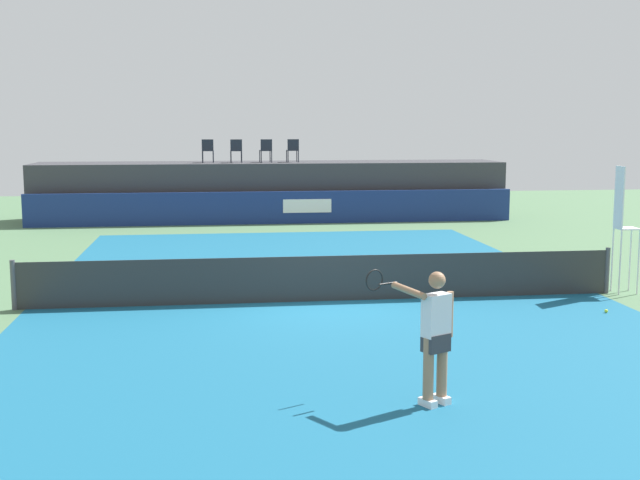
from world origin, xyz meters
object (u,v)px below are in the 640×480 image
at_px(spectator_chair_right, 293,149).
at_px(net_post_near, 13,285).
at_px(spectator_chair_far_left, 208,150).
at_px(tennis_player, 434,333).
at_px(tennis_ball, 606,311).
at_px(umpire_chair, 622,221).
at_px(spectator_chair_center, 266,150).
at_px(net_post_far, 607,271).
at_px(spectator_chair_left, 236,150).

distance_m(spectator_chair_right, net_post_near, 16.82).
bearing_deg(spectator_chair_far_left, tennis_player, -82.12).
height_order(spectator_chair_far_left, tennis_ball, spectator_chair_far_left).
bearing_deg(umpire_chair, tennis_ball, -123.65).
xyz_separation_m(umpire_chair, tennis_ball, (-1.19, -1.79, -1.55)).
relative_size(spectator_chair_far_left, spectator_chair_center, 1.00).
xyz_separation_m(umpire_chair, net_post_far, (-0.30, -0.01, -1.09)).
distance_m(spectator_chair_far_left, spectator_chair_center, 2.22).
distance_m(spectator_chair_far_left, net_post_far, 17.58).
height_order(spectator_chair_left, spectator_chair_center, same).
bearing_deg(net_post_far, umpire_chair, 1.29).
xyz_separation_m(spectator_chair_right, umpire_chair, (5.67, -15.12, -1.11)).
xyz_separation_m(spectator_chair_far_left, spectator_chair_center, (2.21, -0.16, 0.00)).
bearing_deg(spectator_chair_center, tennis_ball, -71.77).
height_order(spectator_chair_far_left, net_post_near, spectator_chair_far_left).
bearing_deg(tennis_player, spectator_chair_center, 92.07).
xyz_separation_m(spectator_chair_far_left, umpire_chair, (8.93, -15.15, -1.11)).
bearing_deg(spectator_chair_left, tennis_player, -84.89).
xyz_separation_m(net_post_near, tennis_ball, (11.51, -1.78, -0.46)).
distance_m(spectator_chair_far_left, umpire_chair, 17.62).
xyz_separation_m(spectator_chair_far_left, net_post_near, (-3.77, -15.15, -2.19)).
height_order(spectator_chair_center, net_post_near, spectator_chair_center).
relative_size(umpire_chair, net_post_far, 2.76).
distance_m(net_post_far, tennis_player, 8.57).
bearing_deg(tennis_player, net_post_far, 48.76).
bearing_deg(spectator_chair_far_left, spectator_chair_center, -4.21).
distance_m(spectator_chair_left, net_post_near, 15.88).
bearing_deg(tennis_ball, tennis_player, -135.58).
xyz_separation_m(spectator_chair_right, tennis_ball, (4.48, -16.91, -2.66)).
xyz_separation_m(spectator_chair_far_left, net_post_far, (8.63, -15.15, -2.19)).
relative_size(spectator_chair_left, tennis_player, 0.50).
bearing_deg(spectator_chair_center, spectator_chair_left, -178.82).
bearing_deg(tennis_player, net_post_near, 136.39).
xyz_separation_m(spectator_chair_left, tennis_player, (1.91, -21.41, -1.73)).
bearing_deg(spectator_chair_left, spectator_chair_center, 1.18).
xyz_separation_m(spectator_chair_left, spectator_chair_center, (1.14, 0.02, 0.00)).
height_order(spectator_chair_far_left, net_post_far, spectator_chair_far_left).
relative_size(spectator_chair_far_left, tennis_player, 0.50).
bearing_deg(tennis_player, spectator_chair_right, 89.27).
xyz_separation_m(spectator_chair_center, umpire_chair, (6.72, -14.99, -1.11)).
distance_m(umpire_chair, tennis_player, 8.79).
bearing_deg(spectator_chair_center, umpire_chair, -65.86).
bearing_deg(net_post_far, spectator_chair_right, 109.55).
bearing_deg(spectator_chair_left, net_post_near, -107.93).
bearing_deg(umpire_chair, spectator_chair_left, 117.70).
xyz_separation_m(spectator_chair_right, net_post_near, (-7.03, -15.13, -2.19)).
distance_m(spectator_chair_center, net_post_near, 16.29).
xyz_separation_m(spectator_chair_center, net_post_near, (-5.98, -14.99, -2.19)).
height_order(spectator_chair_center, spectator_chair_right, same).
bearing_deg(tennis_ball, umpire_chair, 56.35).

